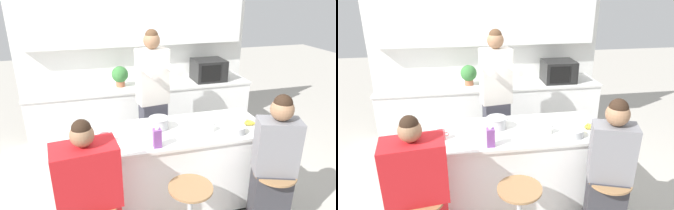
{
  "view_description": "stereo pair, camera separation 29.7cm",
  "coord_description": "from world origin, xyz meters",
  "views": [
    {
      "loc": [
        -0.73,
        -2.59,
        2.25
      ],
      "look_at": [
        0.0,
        0.07,
        1.15
      ],
      "focal_mm": 32.0,
      "sensor_mm": 36.0,
      "label": 1
    },
    {
      "loc": [
        -0.44,
        -2.66,
        2.25
      ],
      "look_at": [
        0.0,
        0.07,
        1.15
      ],
      "focal_mm": 32.0,
      "sensor_mm": 36.0,
      "label": 2
    }
  ],
  "objects": [
    {
      "name": "potted_plant",
      "position": [
        -0.31,
        1.5,
        1.09
      ],
      "size": [
        0.23,
        0.23,
        0.29
      ],
      "color": "#A86042",
      "rests_on": "back_counter"
    },
    {
      "name": "back_counter",
      "position": [
        0.0,
        1.5,
        0.46
      ],
      "size": [
        3.19,
        0.63,
        0.92
      ],
      "color": "white",
      "rests_on": "ground_plane"
    },
    {
      "name": "banana_bunch",
      "position": [
        0.83,
        -0.09,
        0.92
      ],
      "size": [
        0.17,
        0.12,
        0.05
      ],
      "color": "yellow",
      "rests_on": "kitchen_island"
    },
    {
      "name": "kitchen_island",
      "position": [
        0.0,
        0.0,
        0.46
      ],
      "size": [
        1.99,
        0.74,
        0.9
      ],
      "color": "black",
      "rests_on": "ground_plane"
    },
    {
      "name": "juice_carton",
      "position": [
        -0.2,
        -0.28,
        0.99
      ],
      "size": [
        0.07,
        0.07,
        0.19
      ],
      "color": "#7A428E",
      "rests_on": "kitchen_island"
    },
    {
      "name": "wall_back",
      "position": [
        0.0,
        1.8,
        1.54
      ],
      "size": [
        3.44,
        0.22,
        2.7
      ],
      "color": "silver",
      "rests_on": "ground_plane"
    },
    {
      "name": "person_wrapped_blanket",
      "position": [
        -0.82,
        -0.62,
        0.65
      ],
      "size": [
        0.51,
        0.34,
        1.39
      ],
      "rotation": [
        0.0,
        0.0,
        0.12
      ],
      "color": "red",
      "rests_on": "ground_plane"
    },
    {
      "name": "microwave",
      "position": [
        1.01,
        1.47,
        1.08
      ],
      "size": [
        0.47,
        0.41,
        0.31
      ],
      "color": "black",
      "rests_on": "back_counter"
    },
    {
      "name": "ground_plane",
      "position": [
        0.0,
        0.0,
        0.0
      ],
      "size": [
        16.0,
        16.0,
        0.0
      ],
      "primitive_type": "plane",
      "color": "#B2ADA3"
    },
    {
      "name": "person_cooking",
      "position": [
        -0.02,
        0.67,
        0.92
      ],
      "size": [
        0.43,
        0.62,
        1.82
      ],
      "rotation": [
        0.0,
        0.0,
        0.14
      ],
      "color": "#383842",
      "rests_on": "ground_plane"
    },
    {
      "name": "cooking_pot",
      "position": [
        -0.1,
        0.08,
        0.96
      ],
      "size": [
        0.29,
        0.2,
        0.12
      ],
      "color": "#B7BABC",
      "rests_on": "kitchen_island"
    },
    {
      "name": "person_seated_near",
      "position": [
        0.8,
        -0.62,
        0.66
      ],
      "size": [
        0.42,
        0.36,
        1.43
      ],
      "rotation": [
        0.0,
        0.0,
        -0.33
      ],
      "color": "#333338",
      "rests_on": "ground_plane"
    },
    {
      "name": "bar_stool_rightmost",
      "position": [
        0.8,
        -0.66,
        0.38
      ],
      "size": [
        0.38,
        0.38,
        0.69
      ],
      "color": "#997047",
      "rests_on": "ground_plane"
    },
    {
      "name": "coffee_cup_far",
      "position": [
        -0.64,
        -0.08,
        0.95
      ],
      "size": [
        0.11,
        0.08,
        0.1
      ],
      "color": "#DB4C51",
      "rests_on": "kitchen_island"
    },
    {
      "name": "coffee_cup_near",
      "position": [
        0.39,
        -0.12,
        0.95
      ],
      "size": [
        0.11,
        0.08,
        0.1
      ],
      "color": "white",
      "rests_on": "kitchen_island"
    },
    {
      "name": "fruit_bowl",
      "position": [
        0.61,
        -0.22,
        0.94
      ],
      "size": [
        0.18,
        0.18,
        0.08
      ],
      "color": "#B7BABC",
      "rests_on": "kitchen_island"
    }
  ]
}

